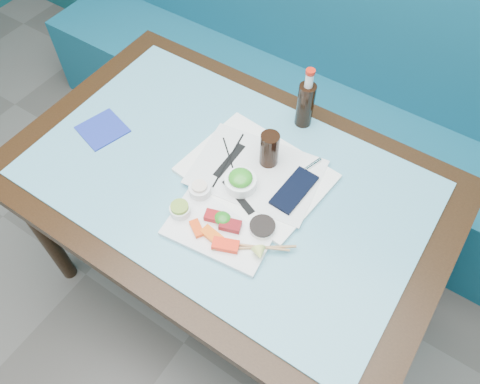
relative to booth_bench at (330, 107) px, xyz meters
The scene contains 34 objects.
booth_bench is the anchor object (origin of this frame).
dining_table 0.89m from the booth_bench, 90.00° to the right, with size 1.40×0.90×0.75m.
glass_top 0.92m from the booth_bench, 90.00° to the right, with size 1.22×0.76×0.01m, color #5799AE.
sashimi_plate 1.07m from the booth_bench, 84.65° to the right, with size 0.30×0.22×0.02m, color silver.
salmon_left 1.12m from the booth_bench, 87.65° to the right, with size 0.06×0.03×0.01m, color #F13E09.
salmon_mid 1.12m from the booth_bench, 84.91° to the right, with size 0.07×0.03×0.02m, color #FF5A0A.
salmon_right 1.13m from the booth_bench, 82.23° to the right, with size 0.07×0.04×0.02m, color #FA230A.
tuna_left 1.07m from the booth_bench, 86.35° to the right, with size 0.06×0.03×0.02m, color maroon.
tuna_right 1.08m from the booth_bench, 83.19° to the right, with size 0.06×0.04×0.02m, color maroon.
seaweed_garnish 1.07m from the booth_bench, 84.88° to the right, with size 0.05×0.05×0.03m, color #227C1C.
ramekin_wasabi 1.11m from the booth_bench, 91.79° to the right, with size 0.06×0.06×0.03m, color white.
wasabi_fill 1.11m from the booth_bench, 91.79° to the right, with size 0.05×0.05×0.01m, color olive.
ramekin_ginger 1.02m from the booth_bench, 91.65° to the right, with size 0.07×0.07×0.03m, color silver.
ginger_fill 1.03m from the booth_bench, 91.65° to the right, with size 0.05×0.05×0.01m, color beige.
soy_dish 1.05m from the booth_bench, 78.14° to the right, with size 0.08×0.08×0.02m, color white.
soy_fill 1.05m from the booth_bench, 78.14° to the right, with size 0.07×0.07×0.01m, color black.
lemon_wedge 1.13m from the booth_bench, 76.90° to the right, with size 0.04×0.04×0.03m, color #E1EB6F.
chopstick_sleeve 0.98m from the booth_bench, 84.98° to the right, with size 0.14×0.02×0.00m, color black.
wooden_chopstick_a 1.10m from the booth_bench, 78.61° to the right, with size 0.01×0.01×0.21m, color #AA7A50.
wooden_chopstick_b 1.11m from the booth_bench, 78.07° to the right, with size 0.01×0.01×0.23m, color #A0764B.
serving_tray 0.87m from the booth_bench, 84.63° to the right, with size 0.43×0.32×0.02m, color white.
paper_placemat 0.88m from the booth_bench, 84.63° to the right, with size 0.39×0.27×0.00m, color silver.
seaweed_bowl 0.95m from the booth_bench, 85.77° to the right, with size 0.10×0.10×0.04m, color white.
seaweed_salad 0.96m from the booth_bench, 85.77° to the right, with size 0.07×0.07×0.04m, color #2E9322.
cola_glass 0.86m from the booth_bench, 83.44° to the right, with size 0.06×0.06×0.12m, color black.
navy_pouch 0.90m from the booth_bench, 75.02° to the right, with size 0.07×0.17×0.01m, color black.
fork 0.81m from the booth_bench, 73.27° to the right, with size 0.01×0.01×0.10m, color white.
black_chopstick_a 0.88m from the booth_bench, 91.89° to the right, with size 0.01×0.01×0.23m, color black.
black_chopstick_b 0.88m from the booth_bench, 91.30° to the right, with size 0.01×0.01×0.20m, color black.
tray_sleeve 0.88m from the booth_bench, 91.59° to the right, with size 0.03×0.15×0.00m, color black.
cola_bottle_body 0.69m from the booth_bench, 80.47° to the right, with size 0.06×0.06×0.16m, color black.
cola_bottle_neck 0.76m from the booth_bench, 80.47° to the right, with size 0.03×0.03×0.05m, color white.
cola_bottle_cap 0.79m from the booth_bench, 80.47° to the right, with size 0.03×0.03×0.01m, color red.
blue_napkin 1.09m from the booth_bench, 117.16° to the right, with size 0.14×0.14×0.01m, color navy.
Camera 1 is at (0.52, 0.74, 1.93)m, focal length 35.00 mm.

